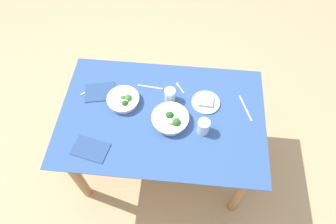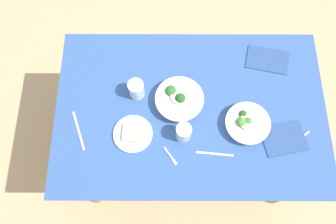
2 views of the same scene
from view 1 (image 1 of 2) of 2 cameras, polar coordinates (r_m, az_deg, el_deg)
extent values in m
plane|color=tan|center=(2.63, -0.90, -9.06)|extent=(6.00, 6.00, 0.00)
cube|color=#2D4C84|center=(1.99, -1.17, -0.73)|extent=(1.37, 0.89, 0.01)
cube|color=#9E7547|center=(2.00, -1.16, -0.96)|extent=(1.32, 0.87, 0.02)
cylinder|color=#9E7547|center=(2.29, -16.88, -11.81)|extent=(0.07, 0.07, 0.69)
cylinder|color=#9E7547|center=(2.22, 13.58, -14.70)|extent=(0.07, 0.07, 0.69)
cylinder|color=#9E7547|center=(2.59, -13.09, 2.42)|extent=(0.07, 0.07, 0.69)
cylinder|color=#9E7547|center=(2.52, 13.07, 0.34)|extent=(0.07, 0.07, 0.69)
cylinder|color=white|center=(2.05, -8.50, 2.20)|extent=(0.20, 0.20, 0.04)
cylinder|color=white|center=(2.03, -8.58, 2.57)|extent=(0.22, 0.22, 0.01)
sphere|color=#1E511E|center=(2.00, -8.20, 1.65)|extent=(0.04, 0.04, 0.04)
sphere|color=#3D7A33|center=(2.02, -7.61, 2.69)|extent=(0.05, 0.05, 0.05)
sphere|color=#33702D|center=(2.02, -8.54, 2.52)|extent=(0.04, 0.04, 0.04)
cylinder|color=beige|center=(2.02, -8.57, 2.79)|extent=(0.09, 0.09, 0.01)
cylinder|color=silver|center=(1.94, 0.42, -1.46)|extent=(0.22, 0.22, 0.05)
cylinder|color=silver|center=(1.92, 0.42, -1.04)|extent=(0.24, 0.24, 0.01)
sphere|color=#1E511E|center=(1.91, 0.33, -0.65)|extent=(0.05, 0.05, 0.05)
sphere|color=#1E511E|center=(1.92, 0.35, -0.74)|extent=(0.04, 0.04, 0.04)
sphere|color=#286023|center=(1.89, 1.59, -1.99)|extent=(0.06, 0.06, 0.06)
cylinder|color=beige|center=(1.90, 0.35, -1.05)|extent=(0.09, 0.09, 0.01)
cylinder|color=#99C6D1|center=(2.05, 7.20, 1.82)|extent=(0.19, 0.19, 0.01)
cube|color=#CCB284|center=(2.04, 7.24, 2.06)|extent=(0.10, 0.09, 0.02)
cylinder|color=silver|center=(2.02, 0.38, 3.24)|extent=(0.07, 0.07, 0.10)
cylinder|color=silver|center=(1.89, 6.77, -2.78)|extent=(0.08, 0.08, 0.10)
cube|color=#B7B7BC|center=(2.17, -15.43, 3.60)|extent=(0.06, 0.05, 0.00)
cube|color=#B7B7BC|center=(2.17, -14.24, 4.19)|extent=(0.03, 0.03, 0.00)
cube|color=#B7B7BC|center=(2.11, 2.53, 4.31)|extent=(0.05, 0.07, 0.00)
cube|color=#B7B7BC|center=(2.13, 1.82, 5.28)|extent=(0.03, 0.03, 0.00)
cube|color=#B7B7BC|center=(2.08, 14.53, 0.75)|extent=(0.08, 0.20, 0.00)
cube|color=#B7B7BC|center=(2.12, -3.45, 4.79)|extent=(0.18, 0.03, 0.00)
cube|color=navy|center=(2.14, -12.80, 3.73)|extent=(0.23, 0.20, 0.01)
cube|color=navy|center=(1.92, -14.55, -6.83)|extent=(0.24, 0.18, 0.01)
camera|label=2|loc=(1.67, 7.88, 54.59)|focal=36.78mm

